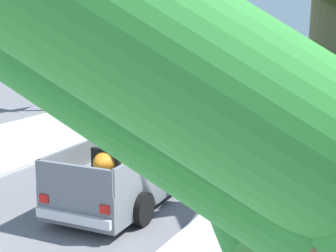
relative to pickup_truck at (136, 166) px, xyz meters
name	(u,v)px	position (x,y,z in m)	size (l,w,h in m)	color
sidewalk_left	(69,126)	(-6.78, 5.91, -0.75)	(5.03, 60.00, 0.12)	beige
curb_left	(91,129)	(-5.66, 5.91, -0.76)	(0.16, 60.00, 0.10)	silver
curb_right	(320,156)	(3.47, 5.91, -0.76)	(0.16, 60.00, 0.10)	silver
pickup_truck	(136,166)	(0.00, 0.00, 0.00)	(2.38, 5.29, 1.80)	slate
car_left_near	(290,136)	(2.55, 5.51, -0.10)	(2.03, 4.26, 1.54)	navy
car_right_mid	(335,100)	(2.56, 13.82, -0.10)	(2.21, 4.34, 1.54)	silver
car_left_far	(194,89)	(-4.74, 13.99, -0.10)	(2.13, 4.31, 1.54)	maroon
palm_tree_right_mid	(63,15)	(-9.32, 9.01, 3.76)	(3.23, 3.90, 5.56)	#846B4C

